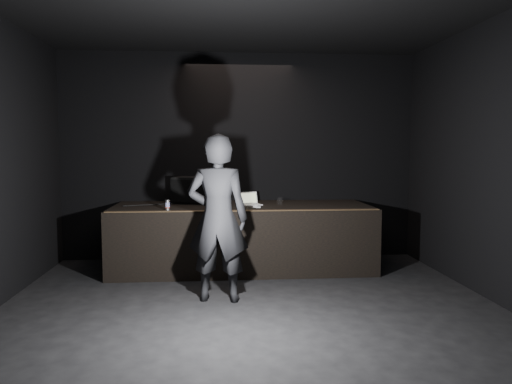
{
  "coord_description": "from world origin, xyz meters",
  "views": [
    {
      "loc": [
        -0.4,
        -5.04,
        1.89
      ],
      "look_at": [
        0.19,
        2.3,
        1.25
      ],
      "focal_mm": 35.0,
      "sensor_mm": 36.0,
      "label": 1
    }
  ],
  "objects_px": {
    "stage_riser": "(242,237)",
    "laptop": "(251,202)",
    "person": "(218,218)",
    "beer_can": "(168,205)",
    "stage_monitor": "(194,190)"
  },
  "relations": [
    {
      "from": "stage_riser",
      "to": "laptop",
      "type": "height_order",
      "value": "laptop"
    },
    {
      "from": "person",
      "to": "beer_can",
      "type": "bearing_deg",
      "value": -48.45
    },
    {
      "from": "laptop",
      "to": "beer_can",
      "type": "distance_m",
      "value": 1.39
    },
    {
      "from": "stage_monitor",
      "to": "stage_riser",
      "type": "bearing_deg",
      "value": -6.94
    },
    {
      "from": "stage_monitor",
      "to": "laptop",
      "type": "height_order",
      "value": "stage_monitor"
    },
    {
      "from": "laptop",
      "to": "beer_can",
      "type": "height_order",
      "value": "laptop"
    },
    {
      "from": "stage_riser",
      "to": "beer_can",
      "type": "height_order",
      "value": "beer_can"
    },
    {
      "from": "stage_riser",
      "to": "beer_can",
      "type": "bearing_deg",
      "value": -152.57
    },
    {
      "from": "beer_can",
      "to": "stage_monitor",
      "type": "bearing_deg",
      "value": 69.57
    },
    {
      "from": "stage_monitor",
      "to": "beer_can",
      "type": "xyz_separation_m",
      "value": [
        -0.35,
        -0.93,
        -0.14
      ]
    },
    {
      "from": "beer_can",
      "to": "person",
      "type": "distance_m",
      "value": 1.31
    },
    {
      "from": "stage_riser",
      "to": "laptop",
      "type": "bearing_deg",
      "value": 20.97
    },
    {
      "from": "stage_riser",
      "to": "beer_can",
      "type": "relative_size",
      "value": 25.95
    },
    {
      "from": "stage_monitor",
      "to": "beer_can",
      "type": "relative_size",
      "value": 4.89
    },
    {
      "from": "person",
      "to": "laptop",
      "type": "bearing_deg",
      "value": -98.62
    }
  ]
}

